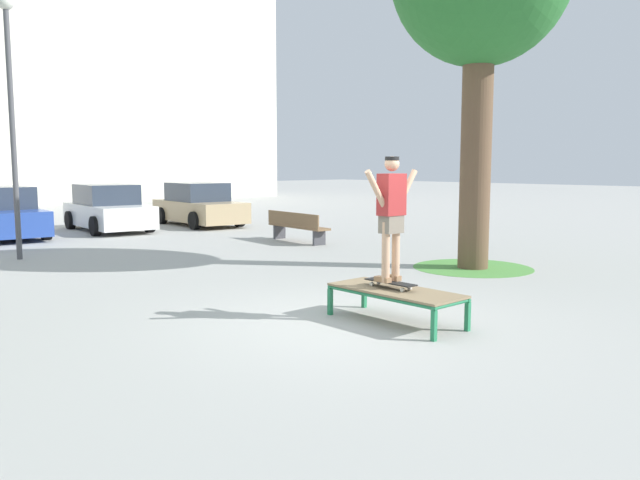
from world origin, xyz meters
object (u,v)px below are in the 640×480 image
skate_box (396,293)px  car_tan (199,206)px  park_bench (297,226)px  skater (391,210)px  skateboard (390,283)px  light_post (10,87)px  car_blue (1,214)px  car_white (108,209)px

skate_box → car_tan: car_tan is taller
car_tan → skate_box: bearing=-112.2°
skate_box → park_bench: 9.19m
skate_box → skater: (0.00, 0.10, 1.12)m
skateboard → car_tan: size_ratio=0.19×
skate_box → light_post: 10.35m
skateboard → park_bench: size_ratio=0.33×
skateboard → car_tan: bearing=67.7°
skateboard → car_blue: car_blue is taller
skater → light_post: bearing=100.6°
skate_box → car_tan: 14.97m
skateboard → light_post: 10.22m
skateboard → car_white: (2.47, 14.17, 0.15)m
skater → car_blue: bearing=92.8°
skateboard → skate_box: bearing=-90.8°
skate_box → car_blue: (-0.71, 14.42, 0.28)m
car_blue → park_bench: size_ratio=1.77×
skater → light_post: size_ratio=0.29×
skater → park_bench: size_ratio=0.70×
car_tan → skateboard: bearing=-112.3°
skater → car_tan: skater is taller
skateboard → skater: size_ratio=0.48×
light_post → skater: bearing=-79.4°
park_bench → car_blue: bearing=130.3°
car_white → light_post: light_post is taller
skate_box → car_blue: size_ratio=0.44×
skateboard → skater: (0.00, 0.00, 0.99)m
skate_box → skateboard: 0.16m
skate_box → park_bench: size_ratio=0.79×
skater → car_white: bearing=80.1°
skateboard → park_bench: bearing=57.1°
car_white → park_bench: size_ratio=1.79×
skate_box → park_bench: park_bench is taller
skate_box → car_tan: (5.65, 13.85, 0.28)m
park_bench → car_white: bearing=110.8°
car_tan → car_blue: bearing=174.9°
skate_box → car_blue: car_blue is taller
car_blue → park_bench: car_blue is taller
park_bench → skateboard: bearing=-122.9°
car_white → car_tan: 3.21m
skateboard → light_post: size_ratio=0.14×
car_white → car_blue: bearing=177.2°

